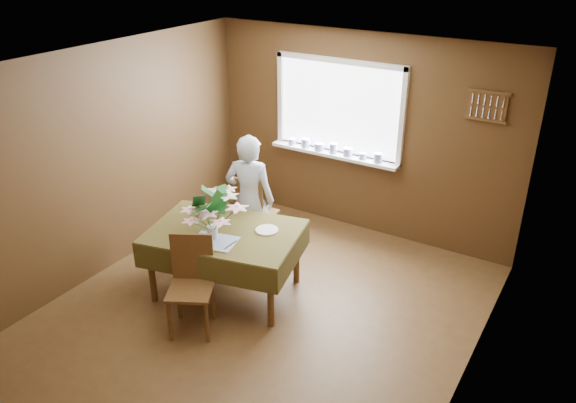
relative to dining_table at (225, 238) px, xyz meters
The scene contains 15 objects.
floor 0.86m from the dining_table, 17.40° to the right, with size 4.50×4.50×0.00m, color #51361B.
ceiling 1.93m from the dining_table, 17.40° to the right, with size 4.50×4.50×0.00m, color white.
wall_back 2.23m from the dining_table, 75.61° to the left, with size 4.00×4.00×0.00m, color brown.
wall_front 2.55m from the dining_table, 77.53° to the right, with size 4.00×4.00×0.00m, color brown.
wall_left 1.59m from the dining_table, behind, with size 4.50×4.50×0.00m, color brown.
wall_right 2.61m from the dining_table, ahead, with size 4.50×4.50×0.00m, color brown.
window_assembly 2.15m from the dining_table, 83.34° to the left, with size 1.72×0.20×1.22m.
spoon_rack 3.09m from the dining_table, 45.91° to the left, with size 0.44×0.05×0.33m.
dining_table is the anchor object (origin of this frame).
chair_far 0.84m from the dining_table, 105.21° to the left, with size 0.47×0.47×1.01m.
chair_near 0.64m from the dining_table, 83.57° to the right, with size 0.56×0.56×0.96m.
seated_woman 0.71m from the dining_table, 102.82° to the left, with size 0.56×0.37×1.55m, color white.
flower_bouquet 0.44m from the dining_table, 91.77° to the right, with size 0.55×0.55×0.47m.
side_plate 0.45m from the dining_table, 31.33° to the left, with size 0.23×0.23×0.01m, color white.
table_knife 0.34m from the dining_table, 41.38° to the right, with size 0.02×0.20×0.00m, color silver.
Camera 1 is at (2.66, -3.80, 3.51)m, focal length 35.00 mm.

